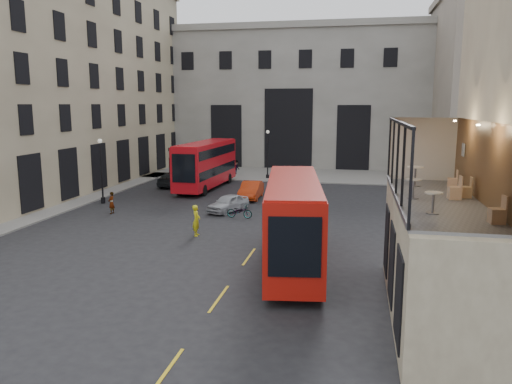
% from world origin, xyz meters
% --- Properties ---
extents(ground, '(140.00, 140.00, 0.00)m').
position_xyz_m(ground, '(0.00, 0.00, 0.00)').
color(ground, black).
rests_on(ground, ground).
extents(host_frontage, '(3.00, 11.00, 4.50)m').
position_xyz_m(host_frontage, '(6.50, 0.00, 2.25)').
color(host_frontage, '#C6B894').
rests_on(host_frontage, ground).
extents(cafe_floor, '(3.00, 10.00, 0.10)m').
position_xyz_m(cafe_floor, '(6.50, 0.00, 4.55)').
color(cafe_floor, slate).
rests_on(cafe_floor, host_frontage).
extents(building_left, '(14.60, 50.60, 22.00)m').
position_xyz_m(building_left, '(-26.96, 20.00, 11.38)').
color(building_left, '#C6B894').
rests_on(building_left, ground).
extents(gateway, '(35.00, 10.60, 18.00)m').
position_xyz_m(gateway, '(-5.00, 47.99, 9.39)').
color(gateway, '#A09D95').
rests_on(gateway, ground).
extents(pavement_far, '(40.00, 12.00, 0.12)m').
position_xyz_m(pavement_far, '(-6.00, 38.00, 0.06)').
color(pavement_far, slate).
rests_on(pavement_far, ground).
extents(pavement_left, '(8.00, 48.00, 0.12)m').
position_xyz_m(pavement_left, '(-22.00, 12.00, 0.06)').
color(pavement_left, slate).
rests_on(pavement_left, ground).
extents(traffic_light_near, '(0.16, 0.20, 3.80)m').
position_xyz_m(traffic_light_near, '(-1.00, 12.00, 2.42)').
color(traffic_light_near, black).
rests_on(traffic_light_near, ground).
extents(traffic_light_far, '(0.16, 0.20, 3.80)m').
position_xyz_m(traffic_light_far, '(-15.00, 28.00, 2.42)').
color(traffic_light_far, black).
rests_on(traffic_light_far, ground).
extents(street_lamp_a, '(0.36, 0.36, 5.33)m').
position_xyz_m(street_lamp_a, '(-17.00, 18.00, 2.39)').
color(street_lamp_a, black).
rests_on(street_lamp_a, ground).
extents(street_lamp_b, '(0.36, 0.36, 5.33)m').
position_xyz_m(street_lamp_b, '(-6.00, 34.00, 2.39)').
color(street_lamp_b, black).
rests_on(street_lamp_b, ground).
extents(bus_near, '(4.02, 11.38, 4.44)m').
position_xyz_m(bus_near, '(0.50, 4.91, 2.50)').
color(bus_near, '#B4140C').
rests_on(bus_near, ground).
extents(bus_far, '(3.10, 11.42, 4.51)m').
position_xyz_m(bus_far, '(-10.76, 26.77, 2.54)').
color(bus_far, red).
rests_on(bus_far, ground).
extents(car_a, '(2.96, 4.18, 1.32)m').
position_xyz_m(car_a, '(-6.00, 16.87, 0.66)').
color(car_a, '#A3A6AC').
rests_on(car_a, ground).
extents(car_b, '(1.71, 4.57, 1.49)m').
position_xyz_m(car_b, '(-5.39, 22.44, 0.75)').
color(car_b, '#B32B0B').
rests_on(car_b, ground).
extents(car_c, '(2.22, 4.94, 1.41)m').
position_xyz_m(car_c, '(-14.38, 27.44, 0.70)').
color(car_c, black).
rests_on(car_c, ground).
extents(bicycle, '(1.88, 0.72, 0.97)m').
position_xyz_m(bicycle, '(-4.64, 14.94, 0.49)').
color(bicycle, gray).
rests_on(bicycle, ground).
extents(cyclist, '(0.54, 0.76, 1.95)m').
position_xyz_m(cyclist, '(-6.15, 9.64, 0.97)').
color(cyclist, yellow).
rests_on(cyclist, ground).
extents(pedestrian_a, '(1.10, 0.97, 1.90)m').
position_xyz_m(pedestrian_a, '(-14.56, 34.54, 0.95)').
color(pedestrian_a, gray).
rests_on(pedestrian_a, ground).
extents(pedestrian_b, '(1.05, 1.30, 1.76)m').
position_xyz_m(pedestrian_b, '(-10.08, 36.17, 0.88)').
color(pedestrian_b, gray).
rests_on(pedestrian_b, ground).
extents(pedestrian_c, '(0.96, 0.45, 1.60)m').
position_xyz_m(pedestrian_c, '(-4.21, 33.63, 0.80)').
color(pedestrian_c, gray).
rests_on(pedestrian_c, ground).
extents(pedestrian_d, '(0.91, 0.93, 1.61)m').
position_xyz_m(pedestrian_d, '(7.01, 29.53, 0.81)').
color(pedestrian_d, gray).
rests_on(pedestrian_d, ground).
extents(pedestrian_e, '(0.43, 0.63, 1.65)m').
position_xyz_m(pedestrian_e, '(-14.37, 14.43, 0.83)').
color(pedestrian_e, gray).
rests_on(pedestrian_e, ground).
extents(cafe_table_near, '(0.57, 0.57, 0.71)m').
position_xyz_m(cafe_table_near, '(5.98, -2.59, 5.07)').
color(cafe_table_near, silver).
rests_on(cafe_table_near, cafe_floor).
extents(cafe_table_mid, '(0.59, 0.59, 0.74)m').
position_xyz_m(cafe_table_mid, '(5.63, 0.07, 5.09)').
color(cafe_table_mid, beige).
rests_on(cafe_table_mid, cafe_floor).
extents(cafe_table_far, '(0.68, 0.68, 0.85)m').
position_xyz_m(cafe_table_far, '(6.02, 3.10, 5.16)').
color(cafe_table_far, white).
rests_on(cafe_table_far, cafe_floor).
extents(cafe_chair_a, '(0.46, 0.46, 0.85)m').
position_xyz_m(cafe_chair_a, '(7.66, -3.62, 4.86)').
color(cafe_chair_a, tan).
rests_on(cafe_chair_a, cafe_floor).
extents(cafe_chair_b, '(0.46, 0.46, 0.89)m').
position_xyz_m(cafe_chair_b, '(7.15, 0.21, 4.87)').
color(cafe_chair_b, '#DEAD80').
rests_on(cafe_chair_b, cafe_floor).
extents(cafe_chair_c, '(0.40, 0.40, 0.79)m').
position_xyz_m(cafe_chair_c, '(7.63, 0.63, 4.84)').
color(cafe_chair_c, tan).
rests_on(cafe_chair_c, cafe_floor).
extents(cafe_chair_d, '(0.41, 0.41, 0.77)m').
position_xyz_m(cafe_chair_d, '(7.54, 2.92, 4.83)').
color(cafe_chair_d, tan).
rests_on(cafe_chair_d, cafe_floor).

